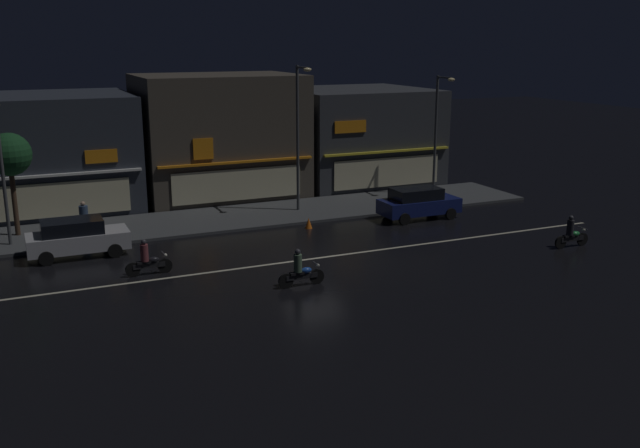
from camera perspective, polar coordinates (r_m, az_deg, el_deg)
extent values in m
plane|color=black|center=(30.88, -0.47, -2.82)|extent=(140.00, 140.00, 0.00)
cube|color=beige|center=(30.87, -0.47, -2.81)|extent=(30.74, 0.16, 0.01)
cube|color=#424447|center=(38.31, -5.42, 0.68)|extent=(32.36, 5.20, 0.14)
cube|color=#4C443A|center=(43.40, -8.15, 7.06)|extent=(9.50, 6.94, 7.30)
cube|color=orange|center=(40.15, -6.67, 4.98)|extent=(9.03, 0.24, 0.12)
cube|color=orange|center=(39.55, -9.42, 6.01)|extent=(1.13, 0.08, 1.17)
cube|color=beige|center=(40.44, -6.64, 3.18)|extent=(7.60, 0.06, 1.80)
cube|color=#383A3F|center=(47.90, 2.85, 7.19)|extent=(9.14, 8.88, 6.16)
cube|color=yellow|center=(43.99, 5.53, 5.85)|extent=(8.68, 0.24, 0.12)
cube|color=orange|center=(42.61, 2.47, 7.86)|extent=(2.07, 0.08, 0.73)
cube|color=beige|center=(44.25, 5.45, 4.20)|extent=(7.31, 0.06, 1.80)
cube|color=#2D333D|center=(42.62, -21.10, 5.46)|extent=(9.16, 8.41, 6.38)
cube|color=white|center=(38.45, -20.63, 3.71)|extent=(8.70, 0.24, 0.12)
cube|color=orange|center=(38.57, -17.25, 5.25)|extent=(1.63, 0.08, 0.70)
cube|color=beige|center=(38.75, -20.46, 1.84)|extent=(7.33, 0.06, 1.80)
cylinder|color=#47494C|center=(34.83, -24.26, 3.76)|extent=(0.16, 0.16, 6.66)
cylinder|color=#47494C|center=(38.49, -1.82, 6.86)|extent=(0.16, 0.16, 7.85)
cube|color=#47494C|center=(37.52, -1.45, 12.53)|extent=(0.10, 1.40, 0.10)
ellipsoid|color=#F9E099|center=(36.88, -1.02, 12.37)|extent=(0.44, 0.32, 0.20)
cylinder|color=#47494C|center=(43.43, 9.31, 7.08)|extent=(0.16, 0.16, 7.11)
cube|color=#47494C|center=(42.55, 10.03, 11.57)|extent=(0.10, 1.40, 0.10)
ellipsoid|color=#F9E099|center=(41.97, 10.56, 11.40)|extent=(0.44, 0.32, 0.20)
cylinder|color=#334766|center=(35.29, -18.50, 0.18)|extent=(0.41, 0.41, 1.54)
sphere|color=tan|center=(35.10, -18.62, 1.57)|extent=(0.22, 0.22, 0.22)
cylinder|color=#473323|center=(36.75, -23.44, 1.53)|extent=(0.24, 0.24, 3.11)
sphere|color=#194723|center=(36.33, -23.81, 5.17)|extent=(2.04, 2.04, 2.04)
cube|color=silver|center=(32.86, -18.94, -1.30)|extent=(4.30, 1.78, 0.76)
cube|color=black|center=(32.67, -19.41, -0.19)|extent=(2.58, 1.57, 0.60)
cube|color=#F9F2CC|center=(33.64, -15.49, -0.50)|extent=(0.08, 0.20, 0.12)
cube|color=#F9F2CC|center=(32.48, -15.15, -1.01)|extent=(0.08, 0.20, 0.12)
cylinder|color=black|center=(33.95, -16.66, -1.28)|extent=(0.62, 0.20, 0.62)
cylinder|color=black|center=(32.25, -16.22, -2.08)|extent=(0.62, 0.20, 0.62)
cylinder|color=black|center=(33.74, -21.42, -1.79)|extent=(0.62, 0.20, 0.62)
cylinder|color=black|center=(32.03, -21.25, -2.62)|extent=(0.62, 0.20, 0.62)
cube|color=navy|center=(38.06, 8.01, 1.47)|extent=(4.30, 1.78, 0.76)
cube|color=black|center=(37.80, 7.77, 2.45)|extent=(2.58, 1.57, 0.60)
cube|color=#F9F2CC|center=(39.66, 10.15, 2.07)|extent=(0.08, 0.20, 0.12)
cube|color=#F9F2CC|center=(38.69, 11.15, 1.70)|extent=(0.08, 0.20, 0.12)
cylinder|color=black|center=(39.62, 9.06, 1.39)|extent=(0.62, 0.20, 0.62)
cylinder|color=black|center=(38.19, 10.50, 0.82)|extent=(0.62, 0.20, 0.62)
cylinder|color=black|center=(38.18, 5.48, 1.00)|extent=(0.62, 0.20, 0.62)
cylinder|color=black|center=(36.69, 6.84, 0.40)|extent=(0.62, 0.20, 0.62)
cylinder|color=black|center=(27.66, -0.25, -4.26)|extent=(0.60, 0.08, 0.60)
cylinder|color=black|center=(27.19, -2.77, -4.62)|extent=(0.60, 0.10, 0.60)
cube|color=black|center=(27.39, -1.50, -4.24)|extent=(1.30, 0.14, 0.20)
ellipsoid|color=#1E4CB2|center=(27.39, -1.12, -3.75)|extent=(0.44, 0.26, 0.24)
cube|color=black|center=(27.27, -1.89, -4.00)|extent=(0.56, 0.22, 0.10)
cylinder|color=slate|center=(27.47, -0.35, -3.19)|extent=(0.03, 0.60, 0.03)
sphere|color=white|center=(27.53, -0.18, -3.37)|extent=(0.14, 0.14, 0.14)
cylinder|color=#4C664C|center=(27.16, -1.80, -3.19)|extent=(0.32, 0.32, 0.70)
sphere|color=#333338|center=(27.02, -1.81, -2.26)|extent=(0.22, 0.22, 0.22)
cylinder|color=black|center=(29.65, -12.41, -3.31)|extent=(0.60, 0.08, 0.60)
cylinder|color=black|center=(29.44, -14.88, -3.59)|extent=(0.60, 0.10, 0.60)
cube|color=black|center=(29.51, -13.65, -3.27)|extent=(1.30, 0.14, 0.20)
ellipsoid|color=black|center=(29.47, -13.30, -2.82)|extent=(0.44, 0.26, 0.24)
cube|color=black|center=(29.43, -14.05, -3.03)|extent=(0.56, 0.22, 0.10)
cylinder|color=slate|center=(29.48, -12.56, -2.30)|extent=(0.03, 0.60, 0.03)
sphere|color=white|center=(29.52, -12.38, -2.47)|extent=(0.14, 0.14, 0.14)
cylinder|color=brown|center=(29.32, -14.01, -2.28)|extent=(0.32, 0.32, 0.70)
sphere|color=#333338|center=(29.20, -14.06, -1.41)|extent=(0.22, 0.22, 0.22)
cylinder|color=black|center=(34.95, 20.43, -1.16)|extent=(0.60, 0.08, 0.60)
cylinder|color=black|center=(34.08, 18.86, -1.42)|extent=(0.60, 0.10, 0.60)
cube|color=black|center=(34.49, 19.67, -1.13)|extent=(1.30, 0.14, 0.20)
ellipsoid|color=#268C3F|center=(34.57, 19.94, -0.74)|extent=(0.44, 0.26, 0.24)
cube|color=black|center=(34.31, 19.45, -0.93)|extent=(0.56, 0.22, 0.10)
cylinder|color=slate|center=(34.78, 20.45, -0.30)|extent=(0.03, 0.60, 0.03)
sphere|color=white|center=(34.87, 20.54, -0.44)|extent=(0.14, 0.14, 0.14)
cylinder|color=#232328|center=(34.25, 19.57, -0.27)|extent=(0.32, 0.32, 0.70)
sphere|color=#333338|center=(34.14, 19.63, 0.47)|extent=(0.22, 0.22, 0.22)
cone|color=orange|center=(35.76, -0.92, 0.08)|extent=(0.36, 0.36, 0.55)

